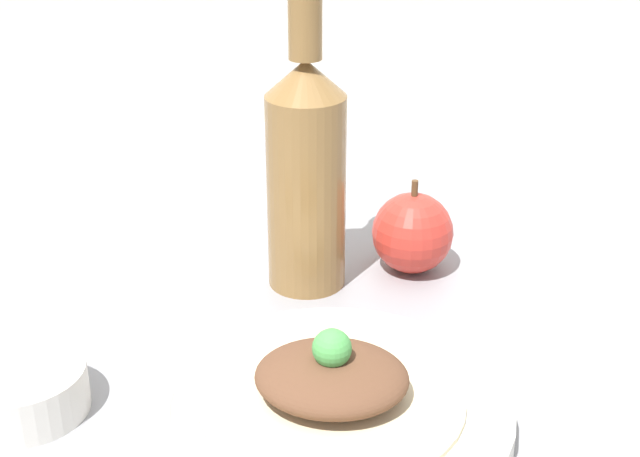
{
  "coord_description": "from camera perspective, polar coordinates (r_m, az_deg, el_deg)",
  "views": [
    {
      "loc": [
        -0.19,
        -57.22,
        37.53
      ],
      "look_at": [
        -7.35,
        0.72,
        9.79
      ],
      "focal_mm": 50.0,
      "sensor_mm": 36.0,
      "label": 1
    }
  ],
  "objects": [
    {
      "name": "dipping_bowl",
      "position": [
        0.65,
        -18.27,
        -9.79
      ],
      "size": [
        8.64,
        8.64,
        3.34
      ],
      "color": "silver",
      "rests_on": "ground_plane"
    },
    {
      "name": "plate",
      "position": [
        0.61,
        0.92,
        -11.45
      ],
      "size": [
        24.23,
        24.23,
        2.17
      ],
      "color": "silver",
      "rests_on": "ground_plane"
    },
    {
      "name": "apple",
      "position": [
        0.79,
        6.08,
        -0.28
      ],
      "size": [
        7.18,
        7.18,
        8.55
      ],
      "color": "red",
      "rests_on": "ground_plane"
    },
    {
      "name": "cider_bottle",
      "position": [
        0.73,
        -0.75,
        4.04
      ],
      "size": [
        6.63,
        6.63,
        27.98
      ],
      "color": "olive",
      "rests_on": "ground_plane"
    },
    {
      "name": "plated_food",
      "position": [
        0.59,
        0.93,
        -9.84
      ],
      "size": [
        17.78,
        17.78,
        5.41
      ],
      "color": "beige",
      "rests_on": "plate"
    },
    {
      "name": "ground_plane",
      "position": [
        0.7,
        6.03,
        -9.39
      ],
      "size": [
        180.0,
        110.0,
        4.0
      ],
      "primitive_type": "cube",
      "color": "gray"
    }
  ]
}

